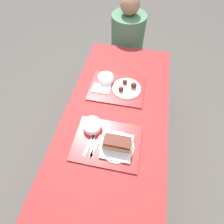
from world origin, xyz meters
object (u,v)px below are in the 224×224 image
Objects in this scene: tray_near at (107,143)px; bowl_coleslaw_near at (92,125)px; wings_plate_far at (127,87)px; bowl_coleslaw_far at (106,78)px; brisket_sandwich_plate at (117,145)px; tray_far at (117,88)px; person_seated_across at (128,35)px.

tray_near is 0.16m from bowl_coleslaw_near.
bowl_coleslaw_far is at bearing 165.20° from wings_plate_far.
brisket_sandwich_plate reaches higher than bowl_coleslaw_far.
bowl_coleslaw_far reaches higher than tray_near.
bowl_coleslaw_near is (-0.10, -0.40, 0.04)m from tray_far.
tray_far is 1.98× the size of brisket_sandwich_plate.
person_seated_across reaches higher than tray_near.
bowl_coleslaw_near is at bearing -93.43° from person_seated_across.
brisket_sandwich_plate is (0.09, -0.51, 0.04)m from tray_far.
tray_far is at bearing -27.87° from bowl_coleslaw_far.
wings_plate_far is (0.19, -0.05, -0.02)m from bowl_coleslaw_far.
tray_far is (-0.02, 0.49, 0.00)m from tray_near.
brisket_sandwich_plate is at bearing -29.13° from bowl_coleslaw_near.
bowl_coleslaw_far is (-0.11, 0.06, 0.04)m from tray_far.
tray_far is at bearing -175.15° from wings_plate_far.
brisket_sandwich_plate is at bearing -88.58° from wings_plate_far.
bowl_coleslaw_near and bowl_coleslaw_far have the same top height.
brisket_sandwich_plate is 0.32× the size of person_seated_across.
person_seated_across is at bearing 92.30° from tray_near.
brisket_sandwich_plate reaches higher than tray_far.
tray_far is at bearing 92.67° from tray_near.
tray_far is at bearing 75.96° from bowl_coleslaw_near.
person_seated_across reaches higher than wings_plate_far.
bowl_coleslaw_far is 0.19m from wings_plate_far.
bowl_coleslaw_far is at bearing 109.42° from brisket_sandwich_plate.
bowl_coleslaw_near is 0.58× the size of brisket_sandwich_plate.
brisket_sandwich_plate is at bearing -84.66° from person_seated_across.
wings_plate_far reaches higher than bowl_coleslaw_near.
person_seated_across reaches higher than brisket_sandwich_plate.
tray_near is at bearing -35.66° from bowl_coleslaw_near.
bowl_coleslaw_far is at bearing 103.29° from tray_near.
person_seated_across is (-0.05, 1.29, -0.02)m from tray_near.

